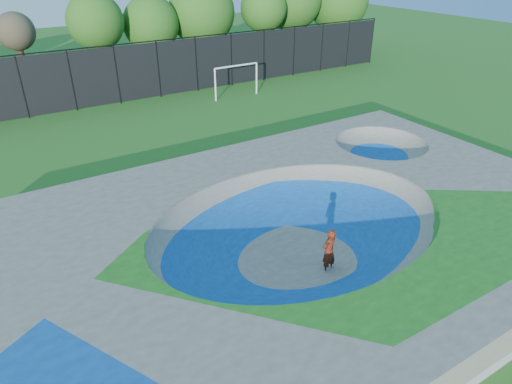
% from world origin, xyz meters
% --- Properties ---
extents(ground, '(120.00, 120.00, 0.00)m').
position_xyz_m(ground, '(0.00, 0.00, 0.00)').
color(ground, '#245F1A').
rests_on(ground, ground).
extents(skate_deck, '(22.00, 14.00, 1.50)m').
position_xyz_m(skate_deck, '(0.00, 0.00, 0.75)').
color(skate_deck, gray).
rests_on(skate_deck, ground).
extents(skater, '(0.68, 0.51, 1.67)m').
position_xyz_m(skater, '(0.19, -1.40, 0.84)').
color(skater, '#B2300E').
rests_on(skater, ground).
extents(skateboard, '(0.81, 0.42, 0.05)m').
position_xyz_m(skateboard, '(0.19, -1.40, 0.03)').
color(skateboard, black).
rests_on(skateboard, ground).
extents(soccer_goal, '(3.56, 0.12, 2.35)m').
position_xyz_m(soccer_goal, '(7.70, 17.97, 1.64)').
color(soccer_goal, white).
rests_on(soccer_goal, ground).
extents(fence, '(48.09, 0.09, 4.04)m').
position_xyz_m(fence, '(0.00, 21.00, 2.10)').
color(fence, black).
rests_on(fence, ground).
extents(treeline, '(53.25, 7.53, 8.51)m').
position_xyz_m(treeline, '(0.78, 26.22, 5.05)').
color(treeline, '#442D22').
rests_on(treeline, ground).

